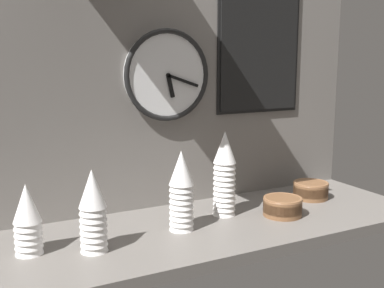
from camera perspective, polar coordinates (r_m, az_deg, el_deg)
The scene contains 10 objects.
ground_plane at distance 1.71m, azimuth 2.11°, elevation -9.89°, with size 1.60×0.56×0.04m, color slate.
wall_tiled_back at distance 1.84m, azimuth -1.90°, elevation 8.91°, with size 1.60×0.03×1.05m.
cup_stack_left at distance 1.45m, azimuth -11.66°, elevation -7.75°, with size 0.08×0.08×0.25m.
cup_stack_center at distance 1.59m, azimuth -1.27°, elevation -5.54°, with size 0.08×0.08×0.27m.
cup_stack_center_right at distance 1.74m, azimuth 3.88°, elevation -3.52°, with size 0.08×0.08×0.31m.
cup_stack_far_left at distance 1.49m, azimuth -18.93°, elevation -8.42°, with size 0.08×0.08×0.21m.
bowl_stack_right at distance 1.79m, azimuth 10.69°, elevation -7.20°, with size 0.14×0.14×0.07m.
bowl_stack_far_right at distance 2.03m, azimuth 13.89°, elevation -5.25°, with size 0.14×0.14×0.07m.
wall_clock at distance 1.79m, azimuth -2.95°, elevation 8.14°, with size 0.34×0.03×0.34m.
menu_board at distance 2.01m, azimuth 8.02°, elevation 11.86°, with size 0.39×0.01×0.57m.
Camera 1 is at (-0.79, -1.39, 0.58)m, focal length 45.00 mm.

